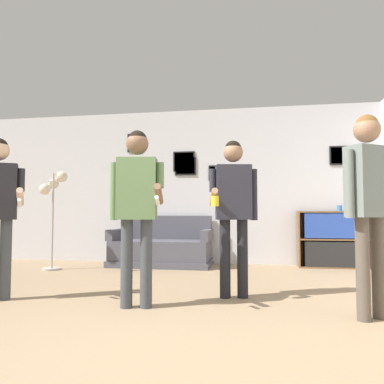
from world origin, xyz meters
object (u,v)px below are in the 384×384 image
(person_spectator_near_bookshelf, at_px, (369,192))
(bottle_on_floor, at_px, (125,264))
(person_player_foreground_center, at_px, (137,198))
(person_watcher_holding_cup, at_px, (233,201))
(couch, at_px, (162,249))
(floor_lamp, at_px, (53,197))
(bookshelf, at_px, (333,239))
(drinking_cup, at_px, (340,208))

(person_spectator_near_bookshelf, relative_size, bottle_on_floor, 6.76)
(person_player_foreground_center, xyz_separation_m, bottle_on_floor, (-0.86, 2.11, -0.91))
(person_watcher_holding_cup, bearing_deg, couch, 120.94)
(person_player_foreground_center, distance_m, person_spectator_near_bookshelf, 2.01)
(person_spectator_near_bookshelf, bearing_deg, floor_lamp, 152.85)
(floor_lamp, bearing_deg, bottle_on_floor, 4.71)
(bookshelf, height_order, person_spectator_near_bookshelf, person_spectator_near_bookshelf)
(floor_lamp, bearing_deg, person_watcher_holding_cup, -26.96)
(person_spectator_near_bookshelf, bearing_deg, couch, 131.38)
(person_player_foreground_center, relative_size, drinking_cup, 17.35)
(person_watcher_holding_cup, distance_m, drinking_cup, 2.86)
(floor_lamp, height_order, person_player_foreground_center, person_player_foreground_center)
(person_spectator_near_bookshelf, bearing_deg, bottle_on_floor, 143.08)
(couch, relative_size, drinking_cup, 17.53)
(couch, relative_size, person_watcher_holding_cup, 1.02)
(person_watcher_holding_cup, xyz_separation_m, bottle_on_floor, (-1.72, 1.55, -0.89))
(bookshelf, xyz_separation_m, person_watcher_holding_cup, (-1.45, -2.40, 0.54))
(couch, distance_m, person_spectator_near_bookshelf, 3.81)
(person_spectator_near_bookshelf, height_order, bottle_on_floor, person_spectator_near_bookshelf)
(floor_lamp, height_order, bottle_on_floor, floor_lamp)
(bottle_on_floor, bearing_deg, floor_lamp, -175.29)
(bookshelf, distance_m, bottle_on_floor, 3.30)
(floor_lamp, height_order, drinking_cup, floor_lamp)
(person_watcher_holding_cup, bearing_deg, floor_lamp, 153.04)
(couch, bearing_deg, person_spectator_near_bookshelf, -48.62)
(bookshelf, distance_m, person_player_foreground_center, 3.79)
(person_watcher_holding_cup, relative_size, bottle_on_floor, 6.50)
(bookshelf, bearing_deg, bottle_on_floor, -164.93)
(person_watcher_holding_cup, bearing_deg, bottle_on_floor, 137.89)
(drinking_cup, bearing_deg, floor_lamp, -167.91)
(person_player_foreground_center, height_order, person_watcher_holding_cup, person_player_foreground_center)
(bottle_on_floor, bearing_deg, person_watcher_holding_cup, -42.11)
(person_player_foreground_center, relative_size, person_spectator_near_bookshelf, 0.97)
(bookshelf, bearing_deg, person_player_foreground_center, -127.92)
(person_watcher_holding_cup, distance_m, bottle_on_floor, 2.48)
(bottle_on_floor, distance_m, drinking_cup, 3.49)
(person_player_foreground_center, height_order, person_spectator_near_bookshelf, person_spectator_near_bookshelf)
(person_spectator_near_bookshelf, xyz_separation_m, drinking_cup, (0.40, 3.01, -0.09))
(person_player_foreground_center, bearing_deg, person_watcher_holding_cup, 32.85)
(person_player_foreground_center, relative_size, person_watcher_holding_cup, 1.01)
(floor_lamp, xyz_separation_m, person_spectator_near_bookshelf, (4.02, -2.06, -0.09))
(person_spectator_near_bookshelf, relative_size, drinking_cup, 17.85)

